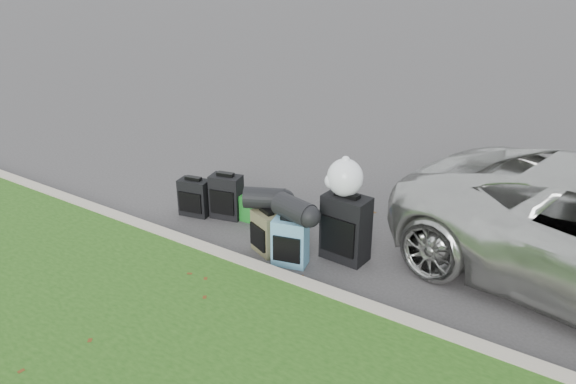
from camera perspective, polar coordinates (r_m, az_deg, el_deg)
The scene contains 12 objects.
ground at distance 7.50m, azimuth -0.21°, elevation -4.54°, with size 120.00×120.00×0.00m, color #383535.
curb at distance 6.76m, azimuth -5.00°, elevation -7.26°, with size 120.00×0.18×0.15m, color #9E937F.
suitcase_small_black at distance 8.10m, azimuth -9.47°, elevation -0.54°, with size 0.43×0.23×0.53m, color black.
suitcase_large_black_left at distance 7.95m, azimuth -6.27°, elevation -0.47°, with size 0.44×0.26×0.63m, color black.
suitcase_olive at distance 7.01m, azimuth -2.14°, elevation -4.12°, with size 0.40×0.25×0.54m, color #44422B.
suitcase_teal at distance 6.74m, azimuth 0.22°, elevation -5.13°, with size 0.41×0.24×0.59m, color teal.
suitcase_large_black_right at distance 6.84m, azimuth 5.89°, elevation -3.65°, with size 0.55×0.33×0.83m, color black.
tote_green at distance 7.87m, azimuth -3.47°, elevation -1.62°, with size 0.33×0.26×0.38m, color #18701F.
tote_navy at distance 7.86m, azimuth -0.67°, elevation -1.76°, with size 0.32×0.25×0.34m, color navy.
duffel_left at distance 6.96m, azimuth -2.41°, elevation -0.64°, with size 0.27×0.27×0.51m, color black.
duffel_right at distance 6.54m, azimuth 0.64°, elevation -1.78°, with size 0.28×0.28×0.51m, color black.
trash_bag at distance 6.63m, azimuth 5.81°, elevation 1.47°, with size 0.44×0.44×0.44m, color white.
Camera 1 is at (3.70, -5.49, 3.51)m, focal length 35.00 mm.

